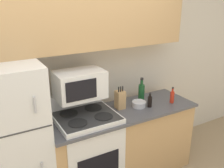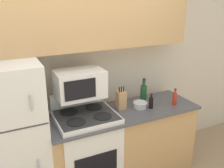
{
  "view_description": "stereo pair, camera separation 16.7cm",
  "coord_description": "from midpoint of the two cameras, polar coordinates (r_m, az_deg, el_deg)",
  "views": [
    {
      "loc": [
        -1.01,
        -1.91,
        2.14
      ],
      "look_at": [
        0.23,
        0.26,
        1.25
      ],
      "focal_mm": 40.0,
      "sensor_mm": 36.0,
      "label": 1
    },
    {
      "loc": [
        -0.86,
        -1.99,
        2.14
      ],
      "look_at": [
        0.23,
        0.26,
        1.25
      ],
      "focal_mm": 40.0,
      "sensor_mm": 36.0,
      "label": 2
    }
  ],
  "objects": [
    {
      "name": "wall_back",
      "position": [
        2.96,
        -6.23,
        2.59
      ],
      "size": [
        8.0,
        0.05,
        2.55
      ],
      "color": "beige",
      "rests_on": "ground_plane"
    },
    {
      "name": "lower_cabinets",
      "position": [
        3.09,
        3.94,
        -13.49
      ],
      "size": [
        1.77,
        0.61,
        0.9
      ],
      "color": "tan",
      "rests_on": "ground_plane"
    },
    {
      "name": "refrigerator",
      "position": [
        2.66,
        -21.5,
        -12.22
      ],
      "size": [
        0.75,
        0.71,
        1.59
      ],
      "color": "white",
      "rests_on": "ground_plane"
    },
    {
      "name": "upper_cabinets",
      "position": [
        2.67,
        -5.4,
        15.46
      ],
      "size": [
        2.52,
        0.31,
        0.72
      ],
      "color": "tan",
      "rests_on": "refrigerator"
    },
    {
      "name": "stove",
      "position": [
        2.89,
        -4.12,
        -15.06
      ],
      "size": [
        0.64,
        0.59,
        1.11
      ],
      "color": "white",
      "rests_on": "ground_plane"
    },
    {
      "name": "microwave",
      "position": [
        2.63,
        -5.61,
        0.04
      ],
      "size": [
        0.51,
        0.34,
        0.29
      ],
      "color": "white",
      "rests_on": "stove"
    },
    {
      "name": "knife_block",
      "position": [
        2.87,
        3.73,
        -3.64
      ],
      "size": [
        0.1,
        0.11,
        0.27
      ],
      "color": "tan",
      "rests_on": "lower_cabinets"
    },
    {
      "name": "bowl",
      "position": [
        2.94,
        8.07,
        -4.71
      ],
      "size": [
        0.17,
        0.17,
        0.07
      ],
      "color": "silver",
      "rests_on": "lower_cabinets"
    },
    {
      "name": "bottle_wine_green",
      "position": [
        3.07,
        8.76,
        -2.02
      ],
      "size": [
        0.08,
        0.08,
        0.3
      ],
      "color": "#194C23",
      "rests_on": "lower_cabinets"
    },
    {
      "name": "bottle_hot_sauce",
      "position": [
        3.1,
        15.64,
        -3.17
      ],
      "size": [
        0.05,
        0.05,
        0.2
      ],
      "color": "red",
      "rests_on": "lower_cabinets"
    },
    {
      "name": "bottle_soy_sauce",
      "position": [
        2.94,
        10.53,
        -4.17
      ],
      "size": [
        0.05,
        0.05,
        0.18
      ],
      "color": "black",
      "rests_on": "lower_cabinets"
    }
  ]
}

